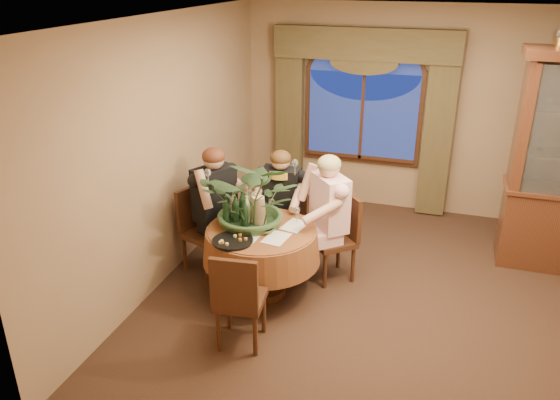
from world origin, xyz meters
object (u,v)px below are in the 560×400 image
(chair_right, at_px, (333,239))
(person_pink, at_px, (329,219))
(olive_bowl, at_px, (266,230))
(wine_bottle_2, at_px, (226,211))
(stoneware_vase, at_px, (259,211))
(wine_bottle_1, at_px, (247,211))
(wine_bottle_5, at_px, (234,206))
(chair_back_right, at_px, (285,219))
(dining_table, at_px, (262,261))
(chair_back, at_px, (205,232))
(wine_bottle_0, at_px, (245,215))
(person_back, at_px, (215,210))
(person_scarf, at_px, (281,206))
(centerpiece_plant, at_px, (254,165))
(wine_bottle_3, at_px, (236,211))
(chair_front_left, at_px, (241,297))
(wine_bottle_4, at_px, (242,206))

(chair_right, relative_size, person_pink, 0.66)
(olive_bowl, height_order, wine_bottle_2, wine_bottle_2)
(stoneware_vase, distance_m, olive_bowl, 0.24)
(wine_bottle_1, relative_size, wine_bottle_5, 1.00)
(chair_back_right, xyz_separation_m, wine_bottle_2, (-0.36, -0.89, 0.44))
(dining_table, relative_size, person_pink, 0.84)
(wine_bottle_1, bearing_deg, chair_back, 159.58)
(dining_table, height_order, wine_bottle_0, wine_bottle_0)
(chair_back, xyz_separation_m, person_back, (0.10, 0.09, 0.25))
(chair_right, relative_size, stoneware_vase, 3.08)
(chair_right, height_order, chair_back_right, same)
(person_scarf, bearing_deg, chair_right, 156.71)
(centerpiece_plant, distance_m, olive_bowl, 0.66)
(wine_bottle_1, bearing_deg, wine_bottle_3, -161.94)
(person_pink, height_order, person_scarf, person_pink)
(olive_bowl, relative_size, wine_bottle_5, 0.49)
(person_pink, relative_size, stoneware_vase, 4.64)
(chair_front_left, height_order, person_scarf, person_scarf)
(wine_bottle_4, bearing_deg, chair_front_left, -69.90)
(person_scarf, xyz_separation_m, wine_bottle_4, (-0.22, -0.64, 0.24))
(chair_back, xyz_separation_m, wine_bottle_0, (0.62, -0.32, 0.44))
(person_back, relative_size, wine_bottle_4, 4.40)
(chair_back_right, height_order, chair_front_left, same)
(person_pink, distance_m, person_back, 1.27)
(chair_front_left, distance_m, person_scarf, 1.63)
(wine_bottle_3, bearing_deg, wine_bottle_2, -155.41)
(wine_bottle_3, xyz_separation_m, wine_bottle_4, (0.02, 0.14, 0.00))
(centerpiece_plant, distance_m, wine_bottle_4, 0.51)
(dining_table, bearing_deg, chair_back_right, 90.70)
(stoneware_vase, bearing_deg, chair_right, 32.19)
(wine_bottle_0, relative_size, wine_bottle_5, 1.00)
(person_back, height_order, olive_bowl, person_back)
(person_scarf, distance_m, olive_bowl, 0.85)
(person_back, height_order, wine_bottle_2, person_back)
(wine_bottle_0, bearing_deg, chair_front_left, -72.18)
(chair_back, bearing_deg, stoneware_vase, 95.44)
(person_back, height_order, wine_bottle_1, person_back)
(person_back, bearing_deg, wine_bottle_1, 85.72)
(person_pink, distance_m, olive_bowl, 0.77)
(person_pink, distance_m, wine_bottle_5, 1.03)
(person_pink, distance_m, stoneware_vase, 0.79)
(stoneware_vase, bearing_deg, wine_bottle_3, -157.19)
(wine_bottle_2, distance_m, wine_bottle_5, 0.15)
(dining_table, distance_m, chair_right, 0.83)
(dining_table, distance_m, stoneware_vase, 0.54)
(chair_front_left, bearing_deg, wine_bottle_3, 107.45)
(stoneware_vase, height_order, wine_bottle_2, wine_bottle_2)
(centerpiece_plant, bearing_deg, wine_bottle_1, -134.90)
(wine_bottle_1, relative_size, wine_bottle_4, 1.00)
(person_back, bearing_deg, wine_bottle_3, 76.07)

